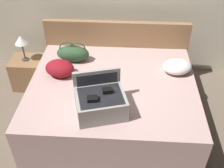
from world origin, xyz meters
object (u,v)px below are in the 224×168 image
hard_case_large (100,101)px  table_lamp (21,41)px  bed (113,101)px  duffel_bag (73,53)px  pillow_center_head (60,68)px  pillow_near_headboard (177,67)px  nightstand (29,73)px

hard_case_large → table_lamp: (-1.20, 1.10, 0.07)m
bed → hard_case_large: 0.65m
bed → table_lamp: table_lamp is taller
duffel_bag → pillow_center_head: (-0.11, -0.35, -0.01)m
hard_case_large → duffel_bag: (-0.46, 0.96, -0.03)m
duffel_bag → pillow_near_headboard: 1.38m
table_lamp → nightstand: bearing=0.0°
hard_case_large → nightstand: hard_case_large is taller
duffel_bag → table_lamp: (-0.74, 0.13, 0.09)m
hard_case_large → pillow_near_headboard: size_ratio=1.64×
duffel_bag → pillow_center_head: size_ratio=1.21×
nightstand → duffel_bag: bearing=-10.3°
pillow_near_headboard → table_lamp: table_lamp is taller
pillow_near_headboard → nightstand: bearing=171.4°
hard_case_large → nightstand: size_ratio=1.33×
pillow_center_head → table_lamp: table_lamp is taller
duffel_bag → nightstand: 0.87m
duffel_bag → table_lamp: duffel_bag is taller
pillow_near_headboard → pillow_center_head: 1.49m
bed → duffel_bag: size_ratio=4.60×
nightstand → table_lamp: (0.00, 0.00, 0.54)m
pillow_near_headboard → pillow_center_head: pillow_center_head is taller
pillow_near_headboard → table_lamp: (-2.11, 0.32, 0.12)m
hard_case_large → pillow_center_head: size_ratio=1.67×
duffel_bag → bed: bearing=-40.6°
pillow_near_headboard → nightstand: (-2.11, 0.32, -0.42)m
nightstand → pillow_center_head: bearing=-37.3°
bed → pillow_center_head: size_ratio=5.56×
pillow_center_head → hard_case_large: bearing=-47.2°
table_lamp → hard_case_large: bearing=-42.4°
hard_case_large → duffel_bag: bearing=100.1°
bed → duffel_bag: duffel_bag is taller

